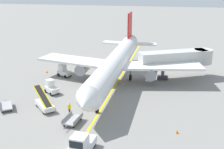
{
  "coord_description": "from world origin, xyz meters",
  "views": [
    {
      "loc": [
        8.83,
        -31.94,
        16.76
      ],
      "look_at": [
        0.7,
        9.49,
        2.5
      ],
      "focal_mm": 46.07,
      "sensor_mm": 36.0,
      "label": 1
    }
  ],
  "objects_px": {
    "baggage_cart_empty_trailing": "(6,106)",
    "safety_cone_wingtip_left": "(122,82)",
    "belt_loader_forward_hold": "(44,103)",
    "ground_crew_marshaller": "(69,108)",
    "baggage_cart_loaded": "(72,120)",
    "baggage_tug_by_cargo_door": "(64,71)",
    "safety_cone_nose_right": "(47,72)",
    "baggage_tug_near_wing": "(51,87)",
    "airliner": "(116,63)",
    "safety_cone_nose_left": "(177,132)",
    "pushback_tug": "(81,144)",
    "jet_bridge": "(180,58)"
  },
  "relations": [
    {
      "from": "baggage_cart_empty_trailing",
      "to": "safety_cone_wingtip_left",
      "type": "distance_m",
      "value": 18.7
    },
    {
      "from": "belt_loader_forward_hold",
      "to": "ground_crew_marshaller",
      "type": "relative_size",
      "value": 2.65
    },
    {
      "from": "ground_crew_marshaller",
      "to": "safety_cone_wingtip_left",
      "type": "distance_m",
      "value": 13.58
    },
    {
      "from": "baggage_cart_loaded",
      "to": "ground_crew_marshaller",
      "type": "height_order",
      "value": "ground_crew_marshaller"
    },
    {
      "from": "baggage_tug_by_cargo_door",
      "to": "baggage_cart_loaded",
      "type": "bearing_deg",
      "value": -66.52
    },
    {
      "from": "safety_cone_nose_right",
      "to": "baggage_tug_by_cargo_door",
      "type": "bearing_deg",
      "value": -18.81
    },
    {
      "from": "belt_loader_forward_hold",
      "to": "safety_cone_wingtip_left",
      "type": "bearing_deg",
      "value": 52.97
    },
    {
      "from": "baggage_cart_empty_trailing",
      "to": "belt_loader_forward_hold",
      "type": "bearing_deg",
      "value": 11.25
    },
    {
      "from": "safety_cone_nose_right",
      "to": "safety_cone_wingtip_left",
      "type": "relative_size",
      "value": 1.0
    },
    {
      "from": "baggage_tug_near_wing",
      "to": "baggage_tug_by_cargo_door",
      "type": "bearing_deg",
      "value": 96.44
    },
    {
      "from": "belt_loader_forward_hold",
      "to": "safety_cone_nose_right",
      "type": "bearing_deg",
      "value": 112.24
    },
    {
      "from": "belt_loader_forward_hold",
      "to": "baggage_cart_loaded",
      "type": "bearing_deg",
      "value": -32.21
    },
    {
      "from": "airliner",
      "to": "baggage_tug_near_wing",
      "type": "height_order",
      "value": "airliner"
    },
    {
      "from": "baggage_tug_by_cargo_door",
      "to": "safety_cone_nose_left",
      "type": "xyz_separation_m",
      "value": [
        19.55,
        -16.48,
        -0.71
      ]
    },
    {
      "from": "belt_loader_forward_hold",
      "to": "safety_cone_nose_right",
      "type": "height_order",
      "value": "belt_loader_forward_hold"
    },
    {
      "from": "safety_cone_nose_left",
      "to": "safety_cone_nose_right",
      "type": "xyz_separation_m",
      "value": [
        -23.35,
        17.77,
        0.0
      ]
    },
    {
      "from": "baggage_cart_loaded",
      "to": "airliner",
      "type": "bearing_deg",
      "value": 80.43
    },
    {
      "from": "belt_loader_forward_hold",
      "to": "baggage_cart_empty_trailing",
      "type": "relative_size",
      "value": 1.26
    },
    {
      "from": "safety_cone_wingtip_left",
      "to": "pushback_tug",
      "type": "bearing_deg",
      "value": -92.41
    },
    {
      "from": "baggage_tug_near_wing",
      "to": "safety_cone_wingtip_left",
      "type": "distance_m",
      "value": 11.79
    },
    {
      "from": "baggage_tug_by_cargo_door",
      "to": "safety_cone_wingtip_left",
      "type": "relative_size",
      "value": 6.19
    },
    {
      "from": "pushback_tug",
      "to": "ground_crew_marshaller",
      "type": "xyz_separation_m",
      "value": [
        -3.97,
        7.87,
        -0.08
      ]
    },
    {
      "from": "baggage_tug_near_wing",
      "to": "baggage_tug_by_cargo_door",
      "type": "height_order",
      "value": "same"
    },
    {
      "from": "baggage_tug_by_cargo_door",
      "to": "baggage_cart_loaded",
      "type": "relative_size",
      "value": 0.71
    },
    {
      "from": "baggage_tug_by_cargo_door",
      "to": "belt_loader_forward_hold",
      "type": "height_order",
      "value": "belt_loader_forward_hold"
    },
    {
      "from": "baggage_tug_near_wing",
      "to": "safety_cone_wingtip_left",
      "type": "height_order",
      "value": "baggage_tug_near_wing"
    },
    {
      "from": "jet_bridge",
      "to": "ground_crew_marshaller",
      "type": "xyz_separation_m",
      "value": [
        -14.18,
        -17.69,
        -2.63
      ]
    },
    {
      "from": "baggage_tug_near_wing",
      "to": "baggage_cart_loaded",
      "type": "xyz_separation_m",
      "value": [
        6.25,
        -8.54,
        -0.46
      ]
    },
    {
      "from": "baggage_tug_by_cargo_door",
      "to": "safety_cone_nose_right",
      "type": "distance_m",
      "value": 4.08
    },
    {
      "from": "baggage_tug_by_cargo_door",
      "to": "safety_cone_wingtip_left",
      "type": "bearing_deg",
      "value": -9.02
    },
    {
      "from": "airliner",
      "to": "baggage_cart_loaded",
      "type": "bearing_deg",
      "value": -99.57
    },
    {
      "from": "baggage_tug_by_cargo_door",
      "to": "safety_cone_nose_right",
      "type": "relative_size",
      "value": 6.19
    },
    {
      "from": "belt_loader_forward_hold",
      "to": "baggage_cart_loaded",
      "type": "xyz_separation_m",
      "value": [
        4.98,
        -3.13,
        -0.31
      ]
    },
    {
      "from": "belt_loader_forward_hold",
      "to": "pushback_tug",
      "type": "bearing_deg",
      "value": -48.7
    },
    {
      "from": "ground_crew_marshaller",
      "to": "safety_cone_nose_right",
      "type": "height_order",
      "value": "ground_crew_marshaller"
    },
    {
      "from": "safety_cone_wingtip_left",
      "to": "baggage_cart_empty_trailing",
      "type": "bearing_deg",
      "value": -137.66
    },
    {
      "from": "belt_loader_forward_hold",
      "to": "safety_cone_nose_right",
      "type": "xyz_separation_m",
      "value": [
        -5.97,
        14.6,
        -0.56
      ]
    },
    {
      "from": "safety_cone_nose_right",
      "to": "safety_cone_nose_left",
      "type": "bearing_deg",
      "value": -37.27
    },
    {
      "from": "jet_bridge",
      "to": "baggage_tug_by_cargo_door",
      "type": "distance_m",
      "value": 20.68
    },
    {
      "from": "baggage_tug_by_cargo_door",
      "to": "baggage_cart_loaded",
      "type": "height_order",
      "value": "baggage_tug_by_cargo_door"
    },
    {
      "from": "ground_crew_marshaller",
      "to": "airliner",
      "type": "bearing_deg",
      "value": 74.61
    },
    {
      "from": "pushback_tug",
      "to": "safety_cone_nose_left",
      "type": "xyz_separation_m",
      "value": [
        9.51,
        5.79,
        -0.77
      ]
    },
    {
      "from": "jet_bridge",
      "to": "safety_cone_nose_right",
      "type": "bearing_deg",
      "value": -175.26
    },
    {
      "from": "airliner",
      "to": "baggage_tug_by_cargo_door",
      "type": "height_order",
      "value": "airliner"
    },
    {
      "from": "jet_bridge",
      "to": "safety_cone_wingtip_left",
      "type": "bearing_deg",
      "value": -151.75
    },
    {
      "from": "baggage_tug_near_wing",
      "to": "pushback_tug",
      "type": "bearing_deg",
      "value": -57.51
    },
    {
      "from": "jet_bridge",
      "to": "safety_cone_nose_left",
      "type": "bearing_deg",
      "value": -92.03
    },
    {
      "from": "jet_bridge",
      "to": "belt_loader_forward_hold",
      "type": "relative_size",
      "value": 2.83
    },
    {
      "from": "jet_bridge",
      "to": "pushback_tug",
      "type": "bearing_deg",
      "value": -111.77
    },
    {
      "from": "ground_crew_marshaller",
      "to": "belt_loader_forward_hold",
      "type": "bearing_deg",
      "value": 164.4
    }
  ]
}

